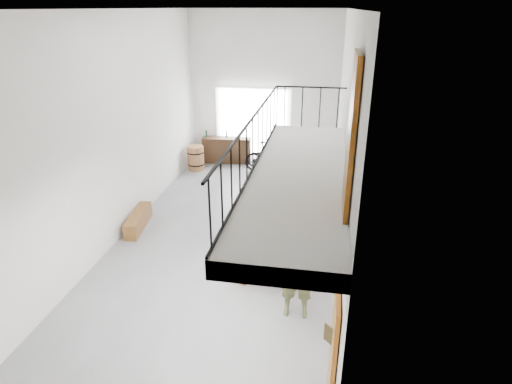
% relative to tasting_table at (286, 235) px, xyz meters
% --- Properties ---
extents(floor, '(12.00, 12.00, 0.00)m').
position_rel_tasting_table_xyz_m(floor, '(-1.63, 1.01, -0.71)').
color(floor, slate).
rests_on(floor, ground).
extents(room_walls, '(12.00, 12.00, 12.00)m').
position_rel_tasting_table_xyz_m(room_walls, '(-1.63, 1.01, 2.85)').
color(room_walls, white).
rests_on(room_walls, ground).
extents(gateway_portal, '(2.80, 0.08, 2.80)m').
position_rel_tasting_table_xyz_m(gateway_portal, '(-2.03, 6.95, 0.69)').
color(gateway_portal, white).
rests_on(gateway_portal, ground).
extents(right_wall_decor, '(0.07, 8.28, 5.07)m').
position_rel_tasting_table_xyz_m(right_wall_decor, '(1.07, -0.86, 1.04)').
color(right_wall_decor, '#905411').
rests_on(right_wall_decor, ground).
extents(balcony, '(1.52, 5.62, 4.00)m').
position_rel_tasting_table_xyz_m(balcony, '(0.35, -2.12, 2.26)').
color(balcony, white).
rests_on(balcony, ground).
extents(tasting_table, '(1.32, 2.55, 0.79)m').
position_rel_tasting_table_xyz_m(tasting_table, '(0.00, 0.00, 0.00)').
color(tasting_table, brown).
rests_on(tasting_table, ground).
extents(bench_inner, '(0.85, 2.25, 0.51)m').
position_rel_tasting_table_xyz_m(bench_inner, '(-0.66, 0.00, -0.45)').
color(bench_inner, brown).
rests_on(bench_inner, ground).
extents(bench_wall, '(0.74, 2.22, 0.51)m').
position_rel_tasting_table_xyz_m(bench_wall, '(0.61, 0.05, -0.45)').
color(bench_wall, brown).
rests_on(bench_wall, ground).
extents(tableware, '(0.58, 1.09, 0.35)m').
position_rel_tasting_table_xyz_m(tableware, '(0.02, -0.05, 0.24)').
color(tableware, black).
rests_on(tableware, tasting_table).
extents(side_bench, '(0.53, 1.57, 0.43)m').
position_rel_tasting_table_xyz_m(side_bench, '(-4.13, 1.01, -0.49)').
color(side_bench, brown).
rests_on(side_bench, ground).
extents(oak_barrel, '(0.61, 0.61, 0.90)m').
position_rel_tasting_table_xyz_m(oak_barrel, '(-3.93, 5.65, -0.26)').
color(oak_barrel, brown).
rests_on(oak_barrel, ground).
extents(serving_counter, '(1.87, 0.69, 0.97)m').
position_rel_tasting_table_xyz_m(serving_counter, '(-3.01, 6.66, -0.22)').
color(serving_counter, '#3D2917').
rests_on(serving_counter, ground).
extents(counter_bottles, '(1.58, 0.24, 0.28)m').
position_rel_tasting_table_xyz_m(counter_bottles, '(-3.01, 6.69, 0.40)').
color(counter_bottles, black).
rests_on(counter_bottles, serving_counter).
extents(guest_left_a, '(0.65, 0.78, 1.38)m').
position_rel_tasting_table_xyz_m(guest_left_a, '(-0.71, -0.81, -0.02)').
color(guest_left_a, silver).
rests_on(guest_left_a, ground).
extents(guest_left_b, '(0.28, 0.42, 1.11)m').
position_rel_tasting_table_xyz_m(guest_left_b, '(-0.72, -0.23, -0.15)').
color(guest_left_b, teal).
rests_on(guest_left_b, ground).
extents(guest_left_c, '(0.63, 0.73, 1.29)m').
position_rel_tasting_table_xyz_m(guest_left_c, '(-0.69, 0.47, -0.06)').
color(guest_left_c, silver).
rests_on(guest_left_c, ground).
extents(guest_left_d, '(0.51, 0.80, 1.18)m').
position_rel_tasting_table_xyz_m(guest_left_d, '(-0.74, 0.82, -0.12)').
color(guest_left_d, teal).
rests_on(guest_left_d, ground).
extents(guest_right_a, '(0.36, 0.80, 1.34)m').
position_rel_tasting_table_xyz_m(guest_right_a, '(0.54, -0.46, -0.04)').
color(guest_right_a, '#B52E1F').
rests_on(guest_right_a, ground).
extents(guest_right_b, '(0.74, 1.23, 1.27)m').
position_rel_tasting_table_xyz_m(guest_right_b, '(0.59, 0.09, -0.07)').
color(guest_right_b, black).
rests_on(guest_right_b, ground).
extents(guest_right_c, '(0.50, 0.66, 1.22)m').
position_rel_tasting_table_xyz_m(guest_right_c, '(0.51, 0.68, -0.10)').
color(guest_right_c, silver).
rests_on(guest_right_c, ground).
extents(host_standing, '(0.74, 0.51, 1.96)m').
position_rel_tasting_table_xyz_m(host_standing, '(0.41, -1.83, 0.27)').
color(host_standing, brown).
rests_on(host_standing, ground).
extents(potted_plant, '(0.49, 0.45, 0.46)m').
position_rel_tasting_table_xyz_m(potted_plant, '(0.82, 1.96, -0.48)').
color(potted_plant, '#19491A').
rests_on(potted_plant, ground).
extents(bicycle_near, '(1.67, 0.98, 0.83)m').
position_rel_tasting_table_xyz_m(bicycle_near, '(-1.39, 6.14, -0.29)').
color(bicycle_near, black).
rests_on(bicycle_near, ground).
extents(bicycle_far, '(1.95, 0.89, 1.13)m').
position_rel_tasting_table_xyz_m(bicycle_far, '(-1.19, 5.94, -0.14)').
color(bicycle_far, black).
rests_on(bicycle_far, ground).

